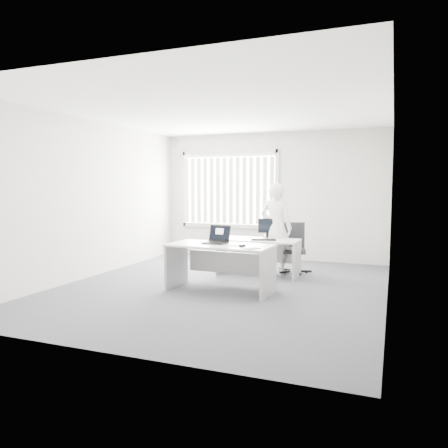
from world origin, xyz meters
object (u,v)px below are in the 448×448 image
at_px(laptop, 215,235).
at_px(desk_far, 258,249).
at_px(person, 276,228).
at_px(desk_near, 220,257).
at_px(monitor, 268,228).
at_px(office_chair, 294,257).

bearing_deg(laptop, desk_far, 82.63).
distance_m(person, laptop, 1.76).
xyz_separation_m(desk_far, laptop, (-0.31, -1.33, 0.39)).
distance_m(desk_near, desk_far, 1.40).
distance_m(desk_far, person, 0.56).
height_order(desk_near, person, person).
xyz_separation_m(desk_far, person, (0.24, 0.35, 0.37)).
xyz_separation_m(desk_near, laptop, (-0.11, 0.06, 0.34)).
height_order(desk_near, desk_far, desk_near).
relative_size(person, laptop, 4.70).
height_order(desk_near, monitor, monitor).
distance_m(desk_far, office_chair, 0.77).
distance_m(person, monitor, 0.16).
bearing_deg(person, laptop, 80.39).
bearing_deg(monitor, desk_near, -114.88).
bearing_deg(office_chair, person, -169.02).
height_order(office_chair, person, person).
distance_m(desk_far, monitor, 0.46).
bearing_deg(monitor, desk_far, -125.79).
bearing_deg(person, monitor, 40.34).
xyz_separation_m(desk_near, desk_far, (0.20, 1.38, -0.05)).
bearing_deg(person, desk_near, 84.32).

